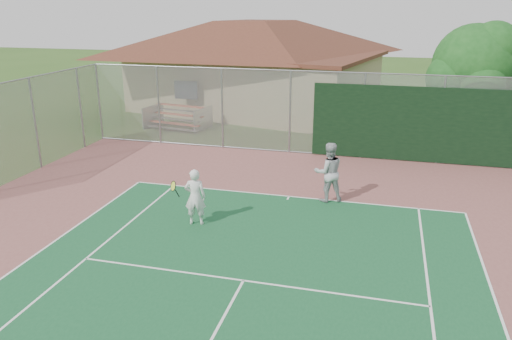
{
  "coord_description": "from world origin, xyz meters",
  "views": [
    {
      "loc": [
        2.85,
        -3.31,
        6.1
      ],
      "look_at": [
        -0.64,
        9.98,
        1.5
      ],
      "focal_mm": 35.0,
      "sensor_mm": 36.0,
      "label": 1
    }
  ],
  "objects_px": {
    "clubhouse": "(256,57)",
    "tree": "(476,68)",
    "player_grey_back": "(328,173)",
    "player_white_front": "(195,197)",
    "bleachers": "(177,117)"
  },
  "relations": [
    {
      "from": "bleachers",
      "to": "player_grey_back",
      "type": "height_order",
      "value": "player_grey_back"
    },
    {
      "from": "bleachers",
      "to": "player_white_front",
      "type": "relative_size",
      "value": 1.9
    },
    {
      "from": "player_white_front",
      "to": "bleachers",
      "type": "bearing_deg",
      "value": -76.79
    },
    {
      "from": "clubhouse",
      "to": "tree",
      "type": "relative_size",
      "value": 2.91
    },
    {
      "from": "player_white_front",
      "to": "player_grey_back",
      "type": "bearing_deg",
      "value": -153.64
    },
    {
      "from": "bleachers",
      "to": "player_white_front",
      "type": "distance_m",
      "value": 12.08
    },
    {
      "from": "clubhouse",
      "to": "bleachers",
      "type": "bearing_deg",
      "value": -101.94
    },
    {
      "from": "clubhouse",
      "to": "tree",
      "type": "height_order",
      "value": "clubhouse"
    },
    {
      "from": "player_grey_back",
      "to": "tree",
      "type": "bearing_deg",
      "value": -147.76
    },
    {
      "from": "player_white_front",
      "to": "clubhouse",
      "type": "bearing_deg",
      "value": -93.55
    },
    {
      "from": "tree",
      "to": "player_white_front",
      "type": "height_order",
      "value": "tree"
    },
    {
      "from": "tree",
      "to": "player_white_front",
      "type": "bearing_deg",
      "value": -130.47
    },
    {
      "from": "tree",
      "to": "bleachers",
      "type": "bearing_deg",
      "value": 176.28
    },
    {
      "from": "player_grey_back",
      "to": "bleachers",
      "type": "bearing_deg",
      "value": -65.72
    },
    {
      "from": "clubhouse",
      "to": "tree",
      "type": "bearing_deg",
      "value": -18.6
    }
  ]
}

